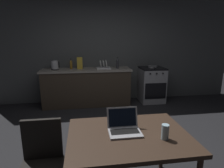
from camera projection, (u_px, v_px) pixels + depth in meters
The scene contains 14 objects.
ground_plane at pixel (122, 151), 2.90m from camera, with size 12.00×12.00×0.00m, color black.
back_wall at pixel (115, 50), 5.05m from camera, with size 6.40×0.10×2.65m, color #484B4B.
kitchen_counter at pixel (87, 87), 4.81m from camera, with size 2.16×0.64×0.90m.
stove_oven at pixel (152, 85), 5.05m from camera, with size 0.60×0.62×0.90m.
dining_table at pixel (129, 140), 1.93m from camera, with size 1.19×0.90×0.73m.
chair at pixel (42, 160), 1.86m from camera, with size 0.40×0.40×0.89m.
laptop at pixel (124, 128), 1.95m from camera, with size 0.32×0.28×0.22m.
electric_kettle at pixel (55, 65), 4.58m from camera, with size 0.19×0.17×0.22m.
bottle at pixel (117, 63), 4.74m from camera, with size 0.07×0.07×0.28m.
frying_pan at pixel (153, 67), 4.92m from camera, with size 0.23×0.41×0.05m.
drinking_glass at pixel (165, 132), 1.80m from camera, with size 0.07×0.07×0.14m.
cereal_box at pixel (80, 63), 4.67m from camera, with size 0.13×0.05×0.29m.
dish_rack at pixel (104, 67), 4.76m from camera, with size 0.34×0.26×0.21m.
bottle_b at pixel (71, 64), 4.70m from camera, with size 0.07×0.07×0.25m.
Camera 1 is at (-0.54, -2.53, 1.66)m, focal length 31.06 mm.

